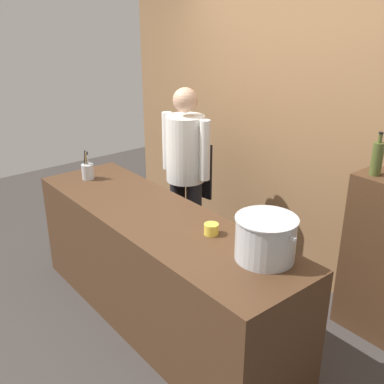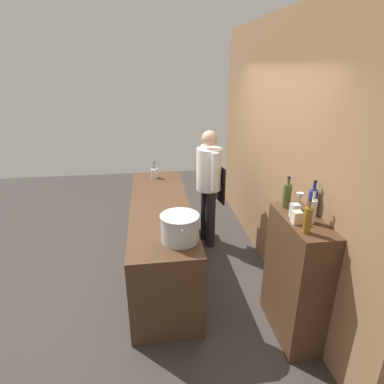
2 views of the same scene
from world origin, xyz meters
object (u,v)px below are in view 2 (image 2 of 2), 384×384
wine_bottle_olive (287,195)px  stockpot_large (180,228)px  butter_jar (172,217)px  spice_tin_cream (297,217)px  chef (209,181)px  utensil_crock (154,173)px  spice_tin_silver (295,211)px  wine_bottle_clear (312,210)px  wine_bottle_amber (308,220)px  wine_bottle_cobalt (312,202)px  wine_glass_tall (299,198)px

wine_bottle_olive → stockpot_large: bearing=-94.5°
butter_jar → spice_tin_cream: 1.33m
chef → utensil_crock: bearing=50.4°
chef → spice_tin_cream: size_ratio=15.46×
utensil_crock → spice_tin_cream: bearing=26.5°
spice_tin_cream → spice_tin_silver: bearing=165.3°
wine_bottle_clear → wine_bottle_amber: bearing=-36.6°
butter_jar → wine_bottle_clear: wine_bottle_clear is taller
wine_bottle_cobalt → utensil_crock: bearing=-147.9°
spice_tin_cream → butter_jar: bearing=-130.1°
wine_bottle_clear → wine_glass_tall: size_ratio=1.68×
stockpot_large → utensil_crock: size_ratio=1.72×
stockpot_large → wine_glass_tall: bearing=80.8°
chef → wine_bottle_olive: (1.52, 0.44, 0.38)m
wine_bottle_clear → spice_tin_silver: 0.15m
stockpot_large → wine_bottle_amber: 1.14m
wine_glass_tall → butter_jar: bearing=-118.6°
utensil_crock → butter_jar: size_ratio=2.56×
spice_tin_silver → wine_glass_tall: bearing=143.0°
stockpot_large → wine_glass_tall: 1.12m
wine_bottle_olive → wine_bottle_clear: 0.33m
utensil_crock → wine_bottle_olive: 2.30m
wine_bottle_cobalt → spice_tin_cream: wine_bottle_cobalt is taller
chef → wine_bottle_olive: size_ratio=5.55×
wine_bottle_amber → spice_tin_cream: size_ratio=2.70×
utensil_crock → wine_bottle_clear: size_ratio=0.83×
wine_bottle_cobalt → wine_bottle_olive: bearing=-137.4°
stockpot_large → spice_tin_silver: 1.04m
stockpot_large → spice_tin_cream: (0.40, 0.94, 0.24)m
stockpot_large → butter_jar: stockpot_large is taller
utensil_crock → spice_tin_silver: 2.47m
wine_bottle_clear → spice_tin_silver: bearing=-137.5°
chef → wine_bottle_olive: chef is taller
stockpot_large → spice_tin_cream: spice_tin_cream is taller
spice_tin_silver → utensil_crock: bearing=-151.9°
utensil_crock → butter_jar: utensil_crock is taller
butter_jar → wine_bottle_olive: 1.21m
wine_bottle_olive → wine_glass_tall: bearing=38.3°
wine_bottle_olive → wine_glass_tall: (0.09, 0.07, 0.00)m
spice_tin_cream → spice_tin_silver: (-0.10, 0.03, 0.01)m
butter_jar → wine_bottle_olive: (0.51, 1.03, 0.40)m
wine_bottle_cobalt → wine_bottle_clear: wine_bottle_cobalt is taller
wine_bottle_olive → wine_bottle_clear: (0.32, 0.08, -0.01)m
wine_bottle_olive → wine_bottle_clear: bearing=14.2°
spice_tin_silver → wine_bottle_clear: bearing=42.5°
wine_glass_tall → stockpot_large: bearing=-99.2°
wine_bottle_amber → wine_bottle_olive: bearing=175.3°
stockpot_large → wine_bottle_amber: size_ratio=1.47×
utensil_crock → wine_bottle_cobalt: size_ratio=0.78×
chef → utensil_crock: (-0.43, -0.74, 0.01)m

